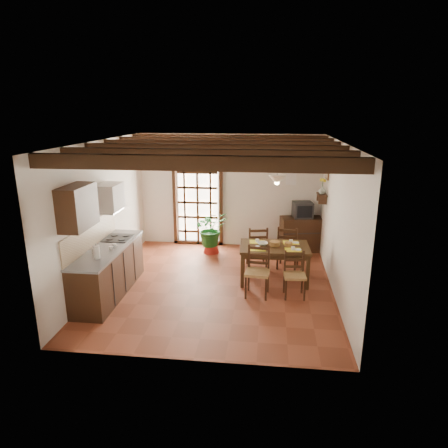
# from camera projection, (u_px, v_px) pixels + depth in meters

# --- Properties ---
(ground_plane) EXTENTS (5.00, 5.00, 0.00)m
(ground_plane) POSITION_uv_depth(u_px,v_px,m) (217.00, 285.00, 7.93)
(ground_plane) COLOR brown
(room_shell) EXTENTS (4.52, 5.02, 2.81)m
(room_shell) POSITION_uv_depth(u_px,v_px,m) (216.00, 195.00, 7.43)
(room_shell) COLOR silver
(room_shell) RESTS_ON ground_plane
(ceiling_beams) EXTENTS (4.50, 4.34, 0.20)m
(ceiling_beams) POSITION_uv_depth(u_px,v_px,m) (216.00, 148.00, 7.19)
(ceiling_beams) COLOR black
(ceiling_beams) RESTS_ON room_shell
(french_door) EXTENTS (1.26, 0.11, 2.32)m
(french_door) POSITION_uv_depth(u_px,v_px,m) (198.00, 199.00, 10.03)
(french_door) COLOR white
(french_door) RESTS_ON ground_plane
(kitchen_counter) EXTENTS (0.64, 2.25, 1.38)m
(kitchen_counter) POSITION_uv_depth(u_px,v_px,m) (109.00, 270.00, 7.44)
(kitchen_counter) COLOR black
(kitchen_counter) RESTS_ON ground_plane
(upper_cabinet) EXTENTS (0.35, 0.80, 0.70)m
(upper_cabinet) POSITION_uv_depth(u_px,v_px,m) (78.00, 207.00, 6.41)
(upper_cabinet) COLOR black
(upper_cabinet) RESTS_ON room_shell
(range_hood) EXTENTS (0.38, 0.60, 0.54)m
(range_hood) POSITION_uv_depth(u_px,v_px,m) (110.00, 198.00, 7.63)
(range_hood) COLOR white
(range_hood) RESTS_ON room_shell
(counter_items) EXTENTS (0.50, 1.43, 0.25)m
(counter_items) POSITION_uv_depth(u_px,v_px,m) (108.00, 244.00, 7.39)
(counter_items) COLOR black
(counter_items) RESTS_ON kitchen_counter
(dining_table) EXTENTS (1.41, 0.94, 0.74)m
(dining_table) POSITION_uv_depth(u_px,v_px,m) (274.00, 250.00, 7.97)
(dining_table) COLOR #3A2613
(dining_table) RESTS_ON ground_plane
(chair_near_left) EXTENTS (0.47, 0.45, 0.94)m
(chair_near_left) POSITION_uv_depth(u_px,v_px,m) (257.00, 281.00, 7.42)
(chair_near_left) COLOR #9C7642
(chair_near_left) RESTS_ON ground_plane
(chair_near_right) EXTENTS (0.42, 0.40, 0.85)m
(chair_near_right) POSITION_uv_depth(u_px,v_px,m) (294.00, 283.00, 7.38)
(chair_near_right) COLOR #9C7642
(chair_near_right) RESTS_ON ground_plane
(chair_far_left) EXTENTS (0.51, 0.49, 0.95)m
(chair_far_left) POSITION_uv_depth(u_px,v_px,m) (257.00, 254.00, 8.76)
(chair_far_left) COLOR #9C7642
(chair_far_left) RESTS_ON ground_plane
(chair_far_right) EXTENTS (0.53, 0.51, 0.97)m
(chair_far_right) POSITION_uv_depth(u_px,v_px,m) (288.00, 255.00, 8.71)
(chair_far_right) COLOR #9C7642
(chair_far_right) RESTS_ON ground_plane
(table_setting) EXTENTS (1.00, 0.66, 0.09)m
(table_setting) POSITION_uv_depth(u_px,v_px,m) (275.00, 245.00, 7.94)
(table_setting) COLOR yellow
(table_setting) RESTS_ON dining_table
(table_bowl) EXTENTS (0.26, 0.26, 0.05)m
(table_bowl) POSITION_uv_depth(u_px,v_px,m) (262.00, 244.00, 8.00)
(table_bowl) COLOR white
(table_bowl) RESTS_ON dining_table
(sideboard) EXTENTS (1.07, 0.65, 0.85)m
(sideboard) POSITION_uv_depth(u_px,v_px,m) (301.00, 234.00, 9.74)
(sideboard) COLOR black
(sideboard) RESTS_ON ground_plane
(crt_tv) EXTENTS (0.51, 0.48, 0.38)m
(crt_tv) POSITION_uv_depth(u_px,v_px,m) (303.00, 210.00, 9.57)
(crt_tv) COLOR black
(crt_tv) RESTS_ON sideboard
(fuse_box) EXTENTS (0.25, 0.03, 0.32)m
(fuse_box) POSITION_uv_depth(u_px,v_px,m) (291.00, 178.00, 9.65)
(fuse_box) COLOR white
(fuse_box) RESTS_ON room_shell
(plant_pot) EXTENTS (0.39, 0.39, 0.24)m
(plant_pot) POSITION_uv_depth(u_px,v_px,m) (211.00, 248.00, 9.70)
(plant_pot) COLOR maroon
(plant_pot) RESTS_ON ground_plane
(potted_plant) EXTENTS (2.51, 2.37, 2.22)m
(potted_plant) POSITION_uv_depth(u_px,v_px,m) (211.00, 230.00, 9.57)
(potted_plant) COLOR #144C19
(potted_plant) RESTS_ON ground_plane
(wall_shelf) EXTENTS (0.20, 0.42, 0.20)m
(wall_shelf) POSITION_uv_depth(u_px,v_px,m) (322.00, 196.00, 8.81)
(wall_shelf) COLOR black
(wall_shelf) RESTS_ON room_shell
(shelf_vase) EXTENTS (0.15, 0.15, 0.15)m
(shelf_vase) POSITION_uv_depth(u_px,v_px,m) (322.00, 190.00, 8.77)
(shelf_vase) COLOR #B2BFB2
(shelf_vase) RESTS_ON wall_shelf
(shelf_flowers) EXTENTS (0.14, 0.14, 0.36)m
(shelf_flowers) POSITION_uv_depth(u_px,v_px,m) (323.00, 181.00, 8.71)
(shelf_flowers) COLOR yellow
(shelf_flowers) RESTS_ON shelf_vase
(framed_picture) EXTENTS (0.03, 0.32, 0.32)m
(framed_picture) POSITION_uv_depth(u_px,v_px,m) (327.00, 172.00, 8.65)
(framed_picture) COLOR brown
(framed_picture) RESTS_ON room_shell
(pendant_lamp) EXTENTS (0.36, 0.36, 0.84)m
(pendant_lamp) POSITION_uv_depth(u_px,v_px,m) (277.00, 179.00, 7.67)
(pendant_lamp) COLOR black
(pendant_lamp) RESTS_ON room_shell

